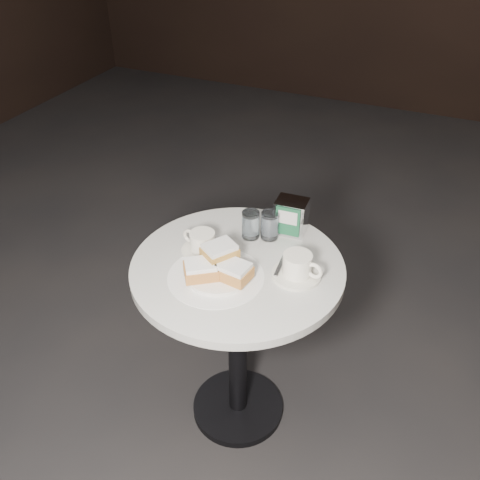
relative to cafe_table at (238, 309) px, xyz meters
name	(u,v)px	position (x,y,z in m)	size (l,w,h in m)	color
ground	(238,409)	(0.00, 0.00, -0.55)	(7.00, 7.00, 0.00)	black
cafe_table	(238,309)	(0.00, 0.00, 0.00)	(0.70, 0.70, 0.74)	black
sugar_spill	(216,276)	(-0.04, -0.08, 0.20)	(0.31, 0.31, 0.00)	white
beignet_plate	(218,268)	(-0.03, -0.08, 0.23)	(0.26, 0.26, 0.10)	white
coffee_cup_left	(202,243)	(-0.14, 0.02, 0.23)	(0.17, 0.17, 0.08)	white
coffee_cup_right	(298,267)	(0.20, 0.02, 0.23)	(0.18, 0.18, 0.08)	silver
water_glass_left	(251,225)	(-0.02, 0.16, 0.25)	(0.08, 0.08, 0.10)	white
water_glass_right	(270,226)	(0.04, 0.19, 0.25)	(0.08, 0.08, 0.10)	white
napkin_dispenser	(291,216)	(0.09, 0.25, 0.26)	(0.11, 0.10, 0.13)	silver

